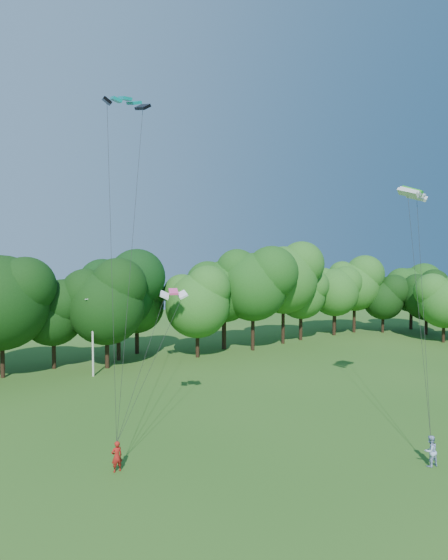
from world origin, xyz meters
TOP-DOWN VIEW (x-y plane):
  - ground at (0.00, 0.00)m, footprint 160.00×160.00m
  - utility_pole at (-4.06, 31.19)m, footprint 1.47×0.59m
  - kite_flyer_left at (-7.58, 11.41)m, footprint 0.63×0.45m
  - kite_flyer_right at (7.29, 3.47)m, footprint 0.90×0.75m
  - kite_teal at (-5.21, 16.82)m, footprint 2.94×1.39m
  - kite_green at (10.90, 7.58)m, footprint 3.09×2.25m
  - kite_pink at (-2.47, 15.59)m, footprint 1.94×1.32m
  - tree_back_center at (0.05, 36.65)m, footprint 8.77×8.77m
  - tree_back_east at (35.14, 39.07)m, footprint 7.54×7.54m

SIDE VIEW (x-z plane):
  - ground at x=0.00m, z-range 0.00..0.00m
  - kite_flyer_left at x=-7.58m, z-range 0.00..1.63m
  - kite_flyer_right at x=7.29m, z-range 0.00..1.68m
  - utility_pole at x=-4.06m, z-range 0.12..7.77m
  - tree_back_east at x=35.14m, z-range 1.36..12.34m
  - tree_back_center at x=0.05m, z-range 1.59..14.34m
  - kite_pink at x=-2.47m, z-range 8.88..9.29m
  - kite_green at x=10.90m, z-range 15.41..16.03m
  - kite_teal at x=-5.21m, z-range 21.22..21.78m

